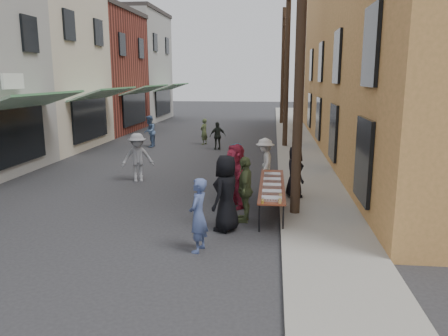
% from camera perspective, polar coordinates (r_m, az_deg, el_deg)
% --- Properties ---
extents(ground, '(120.00, 120.00, 0.00)m').
position_cam_1_polar(ground, '(10.09, -15.57, -10.43)').
color(ground, '#28282B').
rests_on(ground, ground).
extents(sidewalk, '(2.20, 60.00, 0.10)m').
position_cam_1_polar(sidewalk, '(23.96, 9.59, 2.77)').
color(sidewalk, gray).
rests_on(sidewalk, ground).
extents(storefront_row, '(8.00, 37.00, 9.00)m').
position_cam_1_polar(storefront_row, '(27.26, -24.14, 11.60)').
color(storefront_row, maroon).
rests_on(storefront_row, ground).
extents(building_ochre, '(10.00, 28.00, 10.00)m').
position_cam_1_polar(building_ochre, '(23.86, 25.38, 13.72)').
color(building_ochre, '#AE7D3E').
rests_on(building_ochre, ground).
extents(utility_pole_near, '(0.26, 0.26, 9.00)m').
position_cam_1_polar(utility_pole_near, '(11.67, 9.95, 15.34)').
color(utility_pole_near, '#2D2116').
rests_on(utility_pole_near, ground).
extents(utility_pole_mid, '(0.26, 0.26, 9.00)m').
position_cam_1_polar(utility_pole_mid, '(23.65, 8.23, 13.52)').
color(utility_pole_mid, '#2D2116').
rests_on(utility_pole_mid, ground).
extents(utility_pole_far, '(0.26, 0.26, 9.00)m').
position_cam_1_polar(utility_pole_far, '(35.65, 7.67, 12.92)').
color(utility_pole_far, '#2D2116').
rests_on(utility_pole_far, ground).
extents(serving_table, '(0.70, 4.00, 0.75)m').
position_cam_1_polar(serving_table, '(12.50, 6.29, -2.31)').
color(serving_table, '#632C17').
rests_on(serving_table, ground).
extents(catering_tray_sausage, '(0.50, 0.33, 0.08)m').
position_cam_1_polar(catering_tray_sausage, '(10.89, 6.25, -4.02)').
color(catering_tray_sausage, maroon).
rests_on(catering_tray_sausage, serving_table).
extents(catering_tray_foil_b, '(0.50, 0.33, 0.08)m').
position_cam_1_polar(catering_tray_foil_b, '(11.51, 6.27, -3.14)').
color(catering_tray_foil_b, '#B2B2B7').
rests_on(catering_tray_foil_b, serving_table).
extents(catering_tray_buns, '(0.50, 0.33, 0.08)m').
position_cam_1_polar(catering_tray_buns, '(12.19, 6.29, -2.30)').
color(catering_tray_buns, tan).
rests_on(catering_tray_buns, serving_table).
extents(catering_tray_foil_d, '(0.50, 0.33, 0.08)m').
position_cam_1_polar(catering_tray_foil_d, '(12.87, 6.30, -1.54)').
color(catering_tray_foil_d, '#B2B2B7').
rests_on(catering_tray_foil_d, serving_table).
extents(catering_tray_buns_end, '(0.50, 0.33, 0.08)m').
position_cam_1_polar(catering_tray_buns_end, '(13.56, 6.32, -0.86)').
color(catering_tray_buns_end, tan).
rests_on(catering_tray_buns_end, serving_table).
extents(condiment_jar_a, '(0.07, 0.07, 0.08)m').
position_cam_1_polar(condiment_jar_a, '(10.60, 5.05, -4.43)').
color(condiment_jar_a, '#A57F26').
rests_on(condiment_jar_a, serving_table).
extents(condiment_jar_b, '(0.07, 0.07, 0.08)m').
position_cam_1_polar(condiment_jar_b, '(10.70, 5.06, -4.28)').
color(condiment_jar_b, '#A57F26').
rests_on(condiment_jar_b, serving_table).
extents(condiment_jar_c, '(0.07, 0.07, 0.08)m').
position_cam_1_polar(condiment_jar_c, '(10.79, 5.08, -4.13)').
color(condiment_jar_c, '#A57F26').
rests_on(condiment_jar_c, serving_table).
extents(cup_stack, '(0.08, 0.08, 0.12)m').
position_cam_1_polar(cup_stack, '(10.64, 7.32, -4.30)').
color(cup_stack, tan).
rests_on(cup_stack, serving_table).
extents(guest_front_a, '(0.91, 1.09, 1.90)m').
position_cam_1_polar(guest_front_a, '(10.72, 0.29, -3.31)').
color(guest_front_a, black).
rests_on(guest_front_a, ground).
extents(guest_front_b, '(0.50, 0.66, 1.64)m').
position_cam_1_polar(guest_front_b, '(9.49, -3.39, -6.18)').
color(guest_front_b, '#455586').
rests_on(guest_front_b, ground).
extents(guest_front_c, '(0.68, 0.86, 1.73)m').
position_cam_1_polar(guest_front_c, '(13.65, 1.48, -0.38)').
color(guest_front_c, teal).
rests_on(guest_front_c, ground).
extents(guest_front_d, '(0.67, 1.12, 1.70)m').
position_cam_1_polar(guest_front_d, '(15.10, 5.35, 0.70)').
color(guest_front_d, silver).
rests_on(guest_front_d, ground).
extents(guest_front_e, '(0.47, 1.03, 1.74)m').
position_cam_1_polar(guest_front_e, '(11.43, 2.77, -2.78)').
color(guest_front_e, '#505E36').
rests_on(guest_front_e, ground).
extents(guest_queue_back, '(1.27, 1.81, 1.88)m').
position_cam_1_polar(guest_queue_back, '(12.65, 1.49, -1.02)').
color(guest_queue_back, maroon).
rests_on(guest_queue_back, ground).
extents(server, '(0.76, 0.91, 1.59)m').
position_cam_1_polar(server, '(13.58, 9.22, -0.47)').
color(server, black).
rests_on(server, sidewalk).
extents(passerby_left, '(1.30, 0.99, 1.77)m').
position_cam_1_polar(passerby_left, '(16.11, -11.21, 1.35)').
color(passerby_left, gray).
rests_on(passerby_left, ground).
extents(passerby_mid, '(0.92, 0.65, 1.45)m').
position_cam_1_polar(passerby_mid, '(22.87, -0.83, 4.22)').
color(passerby_mid, black).
rests_on(passerby_mid, ground).
extents(passerby_right, '(0.55, 0.63, 1.46)m').
position_cam_1_polar(passerby_right, '(24.66, -2.63, 4.77)').
color(passerby_right, '#495632').
rests_on(passerby_right, ground).
extents(passerby_far, '(0.72, 0.89, 1.71)m').
position_cam_1_polar(passerby_far, '(24.06, -9.70, 4.74)').
color(passerby_far, '#48638C').
rests_on(passerby_far, ground).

